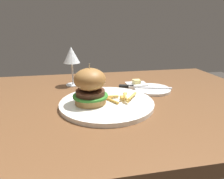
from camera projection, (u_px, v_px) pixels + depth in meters
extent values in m
cube|color=brown|center=(104.00, 103.00, 0.73)|extent=(1.25, 0.79, 0.04)
cylinder|color=brown|center=(185.00, 131.00, 1.26)|extent=(0.06, 0.06, 0.70)
cylinder|color=white|center=(108.00, 103.00, 0.67)|extent=(0.31, 0.31, 0.01)
cylinder|color=#B78447|center=(91.00, 100.00, 0.65)|extent=(0.10, 0.10, 0.02)
cylinder|color=#38842D|center=(90.00, 96.00, 0.64)|extent=(0.11, 0.11, 0.01)
cylinder|color=#4C2D1E|center=(90.00, 93.00, 0.64)|extent=(0.09, 0.09, 0.02)
ellipsoid|color=#9C6A35|center=(90.00, 79.00, 0.62)|extent=(0.10, 0.10, 0.07)
cylinder|color=#CCB78C|center=(90.00, 72.00, 0.62)|extent=(0.00, 0.00, 0.05)
cylinder|color=gold|center=(111.00, 100.00, 0.66)|extent=(0.04, 0.06, 0.01)
cylinder|color=gold|center=(112.00, 97.00, 0.69)|extent=(0.05, 0.01, 0.01)
cylinder|color=gold|center=(132.00, 96.00, 0.68)|extent=(0.05, 0.06, 0.01)
cylinder|color=#E0B251|center=(124.00, 99.00, 0.66)|extent=(0.02, 0.05, 0.01)
cylinder|color=gold|center=(124.00, 96.00, 0.68)|extent=(0.04, 0.05, 0.01)
cylinder|color=gold|center=(125.00, 96.00, 0.67)|extent=(0.02, 0.06, 0.01)
cylinder|color=silver|center=(73.00, 85.00, 0.88)|extent=(0.06, 0.06, 0.00)
cylinder|color=silver|center=(73.00, 74.00, 0.87)|extent=(0.01, 0.01, 0.10)
cone|color=silver|center=(71.00, 55.00, 0.84)|extent=(0.07, 0.07, 0.07)
cylinder|color=white|center=(152.00, 89.00, 0.81)|extent=(0.15, 0.15, 0.01)
cube|color=silver|center=(153.00, 88.00, 0.81)|extent=(0.15, 0.06, 0.00)
cube|color=black|center=(126.00, 86.00, 0.82)|extent=(0.06, 0.03, 0.01)
cube|color=white|center=(136.00, 86.00, 0.84)|extent=(0.08, 0.06, 0.02)
cube|color=#F4E58C|center=(136.00, 82.00, 0.84)|extent=(0.03, 0.03, 0.02)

